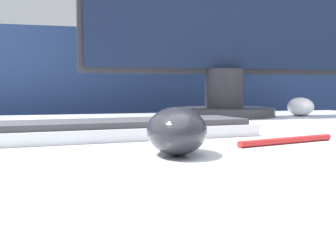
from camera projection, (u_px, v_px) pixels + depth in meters
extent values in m
cube|color=navy|center=(57.00, 207.00, 1.31)|extent=(5.00, 0.03, 1.00)
ellipsoid|color=#232328|center=(177.00, 131.00, 0.47)|extent=(0.09, 0.11, 0.05)
cube|color=silver|center=(100.00, 133.00, 0.61)|extent=(0.43, 0.15, 0.02)
cube|color=#38383D|center=(100.00, 123.00, 0.61)|extent=(0.40, 0.14, 0.01)
cylinder|color=#28282D|center=(224.00, 112.00, 1.08)|extent=(0.23, 0.23, 0.02)
cylinder|color=#28282D|center=(224.00, 88.00, 1.08)|extent=(0.09, 0.09, 0.09)
ellipsoid|color=white|center=(300.00, 107.00, 1.11)|extent=(0.08, 0.10, 0.04)
cylinder|color=red|center=(287.00, 140.00, 0.56)|extent=(0.15, 0.05, 0.01)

